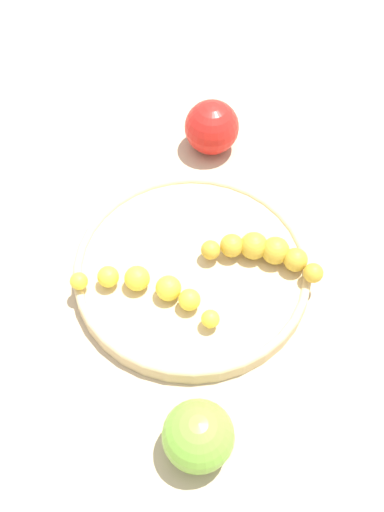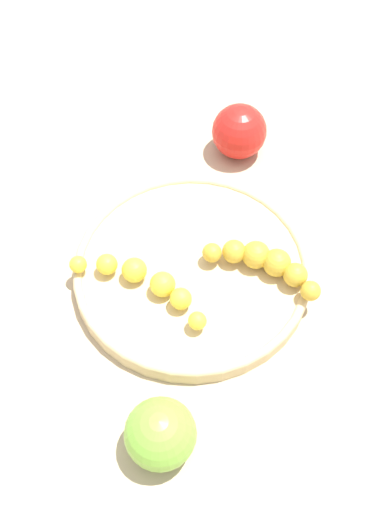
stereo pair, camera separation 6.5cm
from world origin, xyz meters
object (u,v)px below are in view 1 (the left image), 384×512
at_px(fruit_bowl, 192,269).
at_px(banana_spotted, 264,252).
at_px(apple_green, 198,436).
at_px(banana_yellow, 149,287).
at_px(apple_red, 212,127).

distance_m(fruit_bowl, banana_spotted, 0.08).
height_order(banana_spotted, apple_green, apple_green).
xyz_separation_m(banana_yellow, apple_red, (-0.24, -0.07, 0.00)).
xyz_separation_m(banana_spotted, apple_red, (-0.14, -0.15, 0.00)).
relative_size(banana_yellow, banana_spotted, 1.24).
bearing_deg(banana_yellow, banana_spotted, -52.30).
bearing_deg(apple_green, apple_red, -149.74).
bearing_deg(apple_green, banana_yellow, -128.92).
bearing_deg(apple_red, fruit_bowl, 25.97).
height_order(fruit_bowl, apple_red, apple_red).
bearing_deg(banana_spotted, banana_yellow, 125.01).
bearing_deg(banana_spotted, apple_green, 175.60).
height_order(banana_yellow, apple_green, apple_green).
xyz_separation_m(fruit_bowl, banana_yellow, (0.06, -0.02, 0.02)).
bearing_deg(fruit_bowl, banana_yellow, -18.19).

